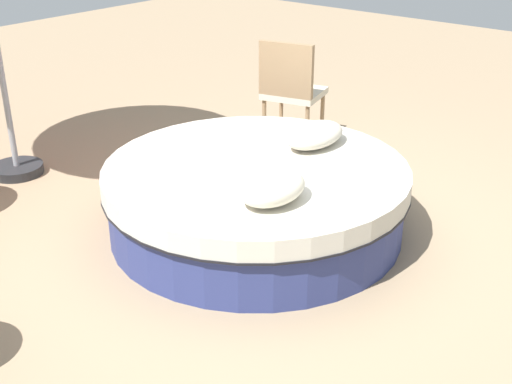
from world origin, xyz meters
name	(u,v)px	position (x,y,z in m)	size (l,w,h in m)	color
ground_plane	(256,230)	(0.00, 0.00, 0.00)	(16.00, 16.00, 0.00)	#9E8466
round_bed	(256,198)	(0.00, 0.00, 0.26)	(2.16, 2.16, 0.51)	navy
throw_pillow_0	(272,187)	(-0.37, -0.43, 0.60)	(0.49, 0.36, 0.19)	beige
throw_pillow_1	(315,135)	(0.58, -0.09, 0.59)	(0.56, 0.33, 0.17)	beige
patio_chair	(290,85)	(1.61, 0.91, 0.56)	(0.62, 0.63, 0.98)	#997A56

